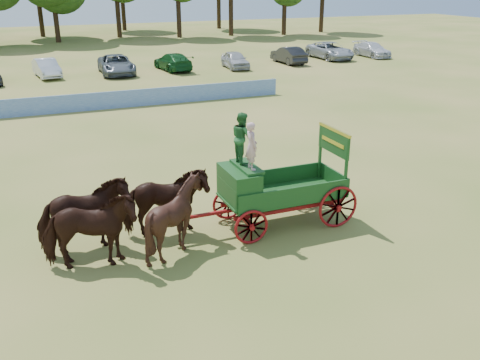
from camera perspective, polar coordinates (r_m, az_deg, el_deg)
ground at (r=16.78m, az=-6.22°, el=-5.91°), size 160.00×160.00×0.00m
horse_lead_left at (r=15.04m, az=-15.77°, el=-5.30°), size 2.77×1.65×2.19m
horse_lead_right at (r=16.04m, az=-16.29°, el=-3.67°), size 2.66×1.34×2.19m
horse_wheel_left at (r=15.42m, az=-6.91°, el=-3.94°), size 2.18×1.99×2.20m
horse_wheel_right at (r=16.39m, az=-7.97°, el=-2.44°), size 2.73×1.52×2.19m
farm_dray at (r=16.65m, az=2.29°, el=0.09°), size 6.00×2.00×3.72m
sponsor_banner at (r=33.33m, az=-16.91°, el=7.89°), size 26.00×0.08×1.05m
parked_cars at (r=45.58m, az=-14.35°, el=11.73°), size 56.75×7.09×1.63m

